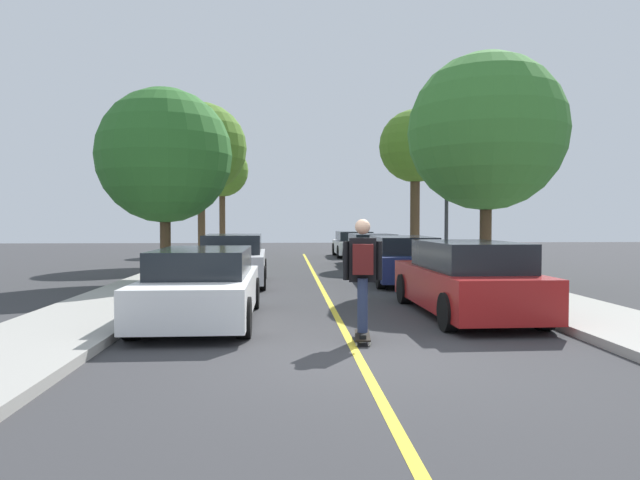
{
  "coord_description": "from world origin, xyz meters",
  "views": [
    {
      "loc": [
        -0.95,
        -7.52,
        1.8
      ],
      "look_at": [
        0.06,
        9.44,
        1.24
      ],
      "focal_mm": 32.02,
      "sensor_mm": 36.0,
      "label": 1
    }
  ],
  "objects_px": {
    "parked_car_right_near": "(402,259)",
    "street_tree_left_far": "(222,171)",
    "street_tree_left_near": "(201,149)",
    "street_tree_left_nearest": "(165,156)",
    "parked_car_left_near": "(233,260)",
    "skateboarder": "(363,270)",
    "streetlamp": "(447,167)",
    "parked_car_left_nearest": "(202,285)",
    "parked_car_right_far": "(371,250)",
    "street_tree_right_nearest": "(487,132)",
    "skateboard": "(362,336)",
    "fire_hydrant": "(472,271)",
    "street_tree_right_near": "(415,147)",
    "parked_car_right_farthest": "(354,244)",
    "parked_car_right_nearest": "(465,279)"
  },
  "relations": [
    {
      "from": "parked_car_right_near",
      "to": "street_tree_right_nearest",
      "type": "distance_m",
      "value": 4.28
    },
    {
      "from": "street_tree_left_near",
      "to": "skateboarder",
      "type": "xyz_separation_m",
      "value": [
        4.65,
        -15.57,
        -3.73
      ]
    },
    {
      "from": "parked_car_right_near",
      "to": "street_tree_left_far",
      "type": "bearing_deg",
      "value": 114.57
    },
    {
      "from": "fire_hydrant",
      "to": "parked_car_left_near",
      "type": "bearing_deg",
      "value": 166.84
    },
    {
      "from": "parked_car_right_near",
      "to": "streetlamp",
      "type": "distance_m",
      "value": 3.7
    },
    {
      "from": "fire_hydrant",
      "to": "skateboard",
      "type": "bearing_deg",
      "value": -120.67
    },
    {
      "from": "parked_car_right_near",
      "to": "street_tree_right_near",
      "type": "height_order",
      "value": "street_tree_right_near"
    },
    {
      "from": "parked_car_right_nearest",
      "to": "parked_car_right_far",
      "type": "distance_m",
      "value": 12.05
    },
    {
      "from": "street_tree_right_near",
      "to": "skateboard",
      "type": "height_order",
      "value": "street_tree_right_near"
    },
    {
      "from": "parked_car_right_farthest",
      "to": "skateboard",
      "type": "xyz_separation_m",
      "value": [
        -2.28,
        -20.26,
        -0.56
      ]
    },
    {
      "from": "street_tree_left_near",
      "to": "parked_car_right_far",
      "type": "bearing_deg",
      "value": -10.32
    },
    {
      "from": "parked_car_left_nearest",
      "to": "parked_car_right_farthest",
      "type": "height_order",
      "value": "parked_car_left_nearest"
    },
    {
      "from": "streetlamp",
      "to": "skateboard",
      "type": "height_order",
      "value": "streetlamp"
    },
    {
      "from": "parked_car_right_near",
      "to": "street_tree_left_far",
      "type": "xyz_separation_m",
      "value": [
        -6.93,
        15.16,
        3.87
      ]
    },
    {
      "from": "parked_car_left_nearest",
      "to": "skateboarder",
      "type": "relative_size",
      "value": 2.55
    },
    {
      "from": "street_tree_left_nearest",
      "to": "fire_hydrant",
      "type": "distance_m",
      "value": 9.25
    },
    {
      "from": "parked_car_left_near",
      "to": "parked_car_right_nearest",
      "type": "bearing_deg",
      "value": -48.89
    },
    {
      "from": "parked_car_right_farthest",
      "to": "street_tree_right_nearest",
      "type": "distance_m",
      "value": 14.09
    },
    {
      "from": "parked_car_right_farthest",
      "to": "parked_car_right_nearest",
      "type": "bearing_deg",
      "value": -90.0
    },
    {
      "from": "street_tree_left_nearest",
      "to": "parked_car_left_near",
      "type": "bearing_deg",
      "value": -14.97
    },
    {
      "from": "street_tree_left_nearest",
      "to": "skateboarder",
      "type": "height_order",
      "value": "street_tree_left_nearest"
    },
    {
      "from": "parked_car_right_near",
      "to": "skateboard",
      "type": "bearing_deg",
      "value": -105.64
    },
    {
      "from": "street_tree_left_near",
      "to": "fire_hydrant",
      "type": "xyz_separation_m",
      "value": [
        8.43,
        -9.17,
        -4.32
      ]
    },
    {
      "from": "parked_car_left_nearest",
      "to": "fire_hydrant",
      "type": "bearing_deg",
      "value": 34.88
    },
    {
      "from": "street_tree_left_nearest",
      "to": "street_tree_right_nearest",
      "type": "distance_m",
      "value": 9.1
    },
    {
      "from": "parked_car_right_far",
      "to": "fire_hydrant",
      "type": "xyz_separation_m",
      "value": [
        1.5,
        -7.91,
        -0.15
      ]
    },
    {
      "from": "parked_car_right_far",
      "to": "street_tree_left_far",
      "type": "distance_m",
      "value": 12.02
    },
    {
      "from": "parked_car_left_near",
      "to": "street_tree_right_near",
      "type": "xyz_separation_m",
      "value": [
        6.93,
        7.46,
        4.21
      ]
    },
    {
      "from": "parked_car_right_nearest",
      "to": "street_tree_left_near",
      "type": "xyz_separation_m",
      "value": [
        -6.93,
        13.31,
        4.12
      ]
    },
    {
      "from": "street_tree_left_nearest",
      "to": "streetlamp",
      "type": "bearing_deg",
      "value": 8.39
    },
    {
      "from": "street_tree_left_near",
      "to": "fire_hydrant",
      "type": "bearing_deg",
      "value": -47.41
    },
    {
      "from": "parked_car_left_near",
      "to": "street_tree_left_nearest",
      "type": "distance_m",
      "value": 3.65
    },
    {
      "from": "parked_car_left_nearest",
      "to": "parked_car_right_nearest",
      "type": "xyz_separation_m",
      "value": [
        4.92,
        0.34,
        0.04
      ]
    },
    {
      "from": "street_tree_right_nearest",
      "to": "skateboard",
      "type": "xyz_separation_m",
      "value": [
        -4.28,
        -6.78,
        -4.12
      ]
    },
    {
      "from": "street_tree_left_near",
      "to": "street_tree_right_nearest",
      "type": "bearing_deg",
      "value": -44.43
    },
    {
      "from": "parked_car_left_near",
      "to": "street_tree_right_nearest",
      "type": "height_order",
      "value": "street_tree_right_nearest"
    },
    {
      "from": "parked_car_left_near",
      "to": "street_tree_left_far",
      "type": "xyz_separation_m",
      "value": [
        -2.01,
        15.42,
        3.85
      ]
    },
    {
      "from": "street_tree_left_far",
      "to": "parked_car_right_far",
      "type": "bearing_deg",
      "value": -52.44
    },
    {
      "from": "parked_car_right_nearest",
      "to": "skateboard",
      "type": "bearing_deg",
      "value": -135.64
    },
    {
      "from": "parked_car_right_nearest",
      "to": "parked_car_right_farthest",
      "type": "xyz_separation_m",
      "value": [
        -0.0,
        18.04,
        -0.05
      ]
    },
    {
      "from": "parked_car_left_near",
      "to": "skateboarder",
      "type": "distance_m",
      "value": 8.34
    },
    {
      "from": "parked_car_left_nearest",
      "to": "street_tree_left_nearest",
      "type": "distance_m",
      "value": 7.47
    },
    {
      "from": "parked_car_right_far",
      "to": "skateboarder",
      "type": "bearing_deg",
      "value": -99.05
    },
    {
      "from": "street_tree_left_near",
      "to": "street_tree_right_near",
      "type": "distance_m",
      "value": 8.94
    },
    {
      "from": "skateboarder",
      "to": "street_tree_left_nearest",
      "type": "bearing_deg",
      "value": 118.86
    },
    {
      "from": "street_tree_right_near",
      "to": "fire_hydrant",
      "type": "relative_size",
      "value": 9.06
    },
    {
      "from": "street_tree_left_near",
      "to": "street_tree_left_nearest",
      "type": "bearing_deg",
      "value": -90.0
    },
    {
      "from": "parked_car_right_near",
      "to": "street_tree_right_near",
      "type": "bearing_deg",
      "value": 74.41
    },
    {
      "from": "parked_car_right_farthest",
      "to": "street_tree_right_near",
      "type": "height_order",
      "value": "street_tree_right_near"
    },
    {
      "from": "parked_car_right_nearest",
      "to": "streetlamp",
      "type": "distance_m",
      "value": 8.17
    }
  ]
}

